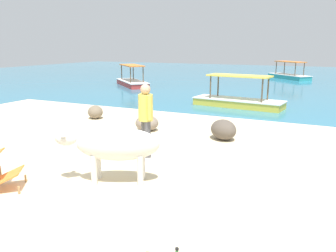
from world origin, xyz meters
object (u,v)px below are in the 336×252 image
cow (115,145)px  person_standing (146,115)px  boat_teal (289,75)px  boat_red (132,81)px  boat_yellow (238,100)px

cow → person_standing: person_standing is taller
boat_teal → person_standing: bearing=-47.4°
boat_red → boat_yellow: bearing=13.3°
person_standing → boat_yellow: person_standing is taller
boat_red → boat_yellow: size_ratio=0.92×
cow → boat_yellow: 8.85m
boat_teal → boat_red: size_ratio=0.99×
boat_teal → boat_yellow: size_ratio=0.91×
boat_yellow → boat_red: bearing=156.8°
boat_yellow → cow: bearing=-83.5°
person_standing → boat_teal: size_ratio=0.47×
boat_red → boat_yellow: 8.96m
cow → boat_teal: (0.46, 22.34, -0.46)m
cow → boat_teal: bearing=-114.5°
boat_teal → boat_red: 12.25m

